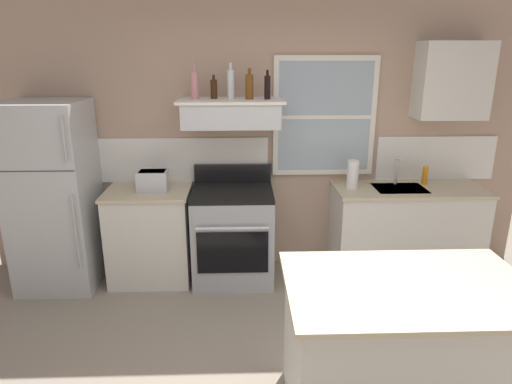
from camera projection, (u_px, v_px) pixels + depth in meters
The scene contains 17 objects.
back_wall at pixel (261, 136), 4.46m from camera, with size 5.40×0.11×2.70m.
refrigerator at pixel (54, 197), 4.17m from camera, with size 0.70×0.72×1.75m.
counter_left_of_stove at pixel (151, 235), 4.38m from camera, with size 0.79×0.63×0.91m.
toaster at pixel (153, 180), 4.21m from camera, with size 0.30×0.20×0.19m.
stove_range at pixel (233, 234), 4.37m from camera, with size 0.76×0.69×1.09m.
range_hood_shelf at pixel (231, 113), 4.12m from camera, with size 0.96×0.52×0.24m.
bottle_rose_pink at pixel (194, 85), 4.05m from camera, with size 0.07×0.07×0.30m.
bottle_brown_stout at pixel (214, 89), 4.09m from camera, with size 0.06×0.06×0.21m.
bottle_clear_tall at pixel (231, 84), 4.08m from camera, with size 0.06×0.06×0.32m.
bottle_amber_wine at pixel (249, 86), 4.04m from camera, with size 0.07×0.07×0.27m.
bottle_balsamic_dark at pixel (267, 87), 4.04m from camera, with size 0.06×0.06×0.26m.
counter_right_with_sink at pixel (405, 231), 4.47m from camera, with size 1.43×0.63×0.91m.
sink_faucet at pixel (397, 167), 4.37m from camera, with size 0.03×0.17×0.28m.
paper_towel_roll at pixel (353, 174), 4.27m from camera, with size 0.11×0.11×0.27m, color white.
dish_soap_bottle at pixel (425, 175), 4.40m from camera, with size 0.06×0.06×0.18m, color orange.
kitchen_island at pixel (402, 352), 2.67m from camera, with size 1.40×0.90×0.91m.
upper_cabinet_right at pixel (452, 81), 4.18m from camera, with size 0.64×0.32×0.70m.
Camera 1 is at (-0.17, -2.19, 2.17)m, focal length 31.65 mm.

